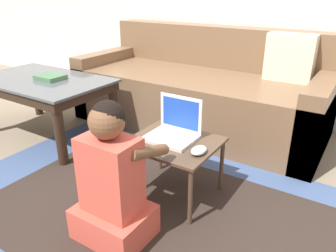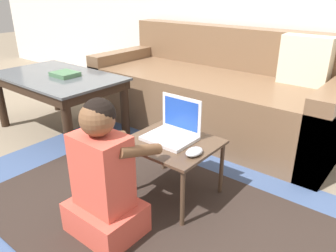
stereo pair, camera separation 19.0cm
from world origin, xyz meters
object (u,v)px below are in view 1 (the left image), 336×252
at_px(couch, 201,92).
at_px(laptop, 173,132).
at_px(person_seated, 112,184).
at_px(laptop_desk, 173,148).
at_px(computer_mouse, 199,150).
at_px(book_on_table, 50,77).
at_px(coffee_table, 43,87).

distance_m(couch, laptop, 1.10).
relative_size(couch, person_seated, 2.98).
distance_m(couch, laptop_desk, 1.14).
bearing_deg(computer_mouse, couch, 116.70).
height_order(couch, book_on_table, couch).
bearing_deg(laptop_desk, coffee_table, 173.18).
bearing_deg(person_seated, coffee_table, 154.08).
distance_m(coffee_table, laptop_desk, 1.34).
relative_size(computer_mouse, book_on_table, 0.55).
bearing_deg(person_seated, book_on_table, 151.62).
xyz_separation_m(person_seated, book_on_table, (-1.19, 0.64, 0.20)).
bearing_deg(coffee_table, laptop_desk, -6.82).
distance_m(laptop_desk, book_on_table, 1.27).
height_order(coffee_table, laptop_desk, coffee_table).
height_order(laptop, person_seated, person_seated).
distance_m(couch, person_seated, 1.57).
relative_size(couch, book_on_table, 10.41).
bearing_deg(coffee_table, computer_mouse, -7.90).
xyz_separation_m(coffee_table, laptop_desk, (1.33, -0.16, -0.11)).
height_order(computer_mouse, book_on_table, book_on_table).
distance_m(coffee_table, book_on_table, 0.12).
bearing_deg(person_seated, laptop_desk, 83.50).
height_order(laptop_desk, person_seated, person_seated).
distance_m(laptop_desk, laptop, 0.09).
xyz_separation_m(couch, person_seated, (0.32, -1.53, 0.01)).
bearing_deg(coffee_table, person_seated, -25.92).
relative_size(coffee_table, computer_mouse, 9.65).
xyz_separation_m(couch, book_on_table, (-0.87, -0.89, 0.21)).
relative_size(coffee_table, laptop, 3.99).
bearing_deg(person_seated, computer_mouse, 59.50).
height_order(laptop_desk, laptop, laptop).
relative_size(laptop, computer_mouse, 2.42).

